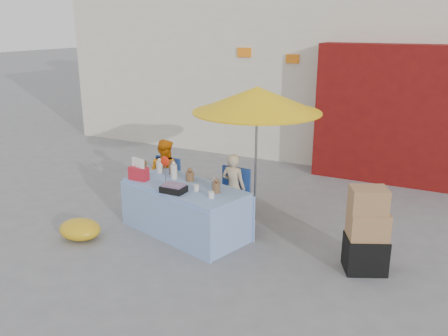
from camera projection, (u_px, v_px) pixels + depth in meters
The scene contains 10 objects.
ground at pixel (188, 245), 6.60m from camera, with size 80.00×80.00×0.00m, color slate.
backdrop at pixel (357, 17), 11.88m from camera, with size 14.00×8.00×7.80m.
market_table at pixel (185, 208), 6.91m from camera, with size 2.08×1.39×1.15m.
chair_left at pixel (162, 195), 7.80m from camera, with size 0.51×0.50×0.85m.
chair_right at pixel (230, 208), 7.26m from camera, with size 0.51×0.50×0.85m.
vendor_orange at pixel (165, 174), 7.82m from camera, with size 0.57×0.44×1.17m, color orange.
vendor_beige at pixel (233, 188), 7.29m from camera, with size 0.39×0.26×1.08m, color #C9B28E.
umbrella at pixel (257, 100), 6.89m from camera, with size 1.90×1.90×2.09m.
box_stack at pixel (367, 233), 5.80m from camera, with size 0.62×0.57×1.10m.
tarp_bundle at pixel (80, 229), 6.77m from camera, with size 0.63×0.50×0.28m, color gold.
Camera 1 is at (3.15, -5.12, 2.98)m, focal length 38.00 mm.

